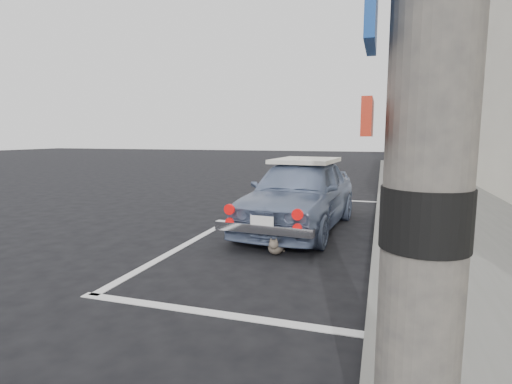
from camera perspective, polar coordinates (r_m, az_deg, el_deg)
ground at (r=4.46m, az=-8.85°, el=-13.47°), size 80.00×80.00×0.00m
sidewalk at (r=6.07m, az=29.80°, el=-7.91°), size 2.80×40.00×0.15m
building_far at (r=24.25m, az=28.85°, el=12.65°), size 3.50×10.00×8.00m
pline_rear at (r=3.85m, az=-5.32°, el=-16.96°), size 3.00×0.12×0.01m
pline_front at (r=10.43m, az=9.76°, el=-1.06°), size 3.00×0.12×0.01m
pline_side at (r=7.44m, az=-4.81°, el=-4.62°), size 0.12×7.00×0.01m
retro_coupe at (r=7.05m, az=6.25°, el=-0.14°), size 1.77×3.79×1.25m
cat at (r=5.57m, az=2.86°, el=-7.67°), size 0.23×0.50×0.27m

